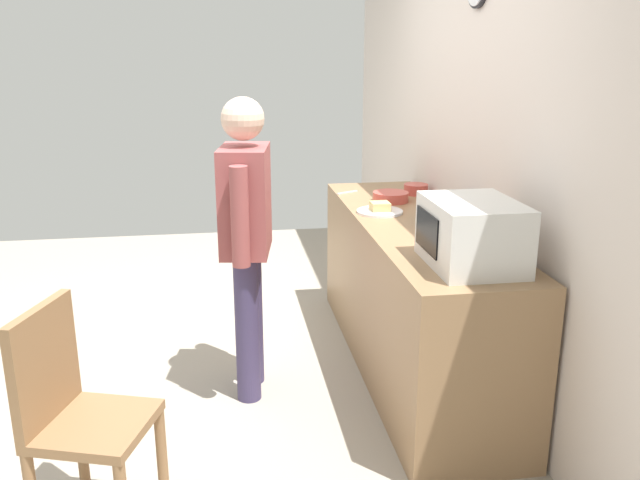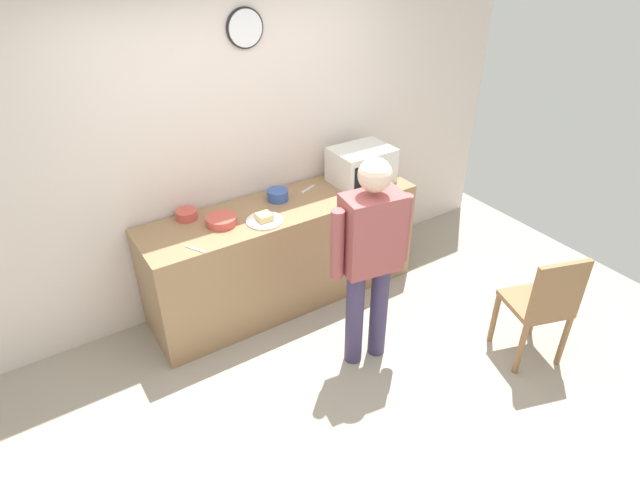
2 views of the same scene
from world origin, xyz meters
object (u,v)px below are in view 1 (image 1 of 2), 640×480
Objects in this scene: sandwich_plate at (380,210)px; fork_utensil at (457,235)px; person_standing at (246,227)px; spoon_utensil at (347,192)px; microwave at (472,233)px; wooden_chair at (75,411)px; salad_bowl at (391,197)px; mixing_bowl at (435,215)px; cereal_bowl at (416,189)px.

sandwich_plate is 0.63m from fork_utensil.
spoon_utensil is at bearing 142.73° from person_standing.
sandwich_plate is 0.17× the size of person_standing.
microwave reaches higher than wooden_chair.
fork_utensil is (0.85, 0.14, -0.03)m from salad_bowl.
mixing_bowl is 1.02× the size of fork_utensil.
wooden_chair is (1.14, -1.78, -0.42)m from mixing_bowl.
mixing_bowl is at bearing 11.87° from salad_bowl.
microwave is 3.09× the size of cereal_bowl.
salad_bowl is 1.33× the size of mixing_bowl.
cereal_bowl is at bearing 125.79° from person_standing.
cereal_bowl is 0.95× the size of spoon_utensil.
wooden_chair is (1.40, -1.52, -0.40)m from sandwich_plate.
salad_bowl reaches higher than fork_utensil.
mixing_bowl is (0.73, -0.11, 0.01)m from cereal_bowl.
cereal_bowl is 0.10× the size of person_standing.
person_standing is 1.31m from wooden_chair.
fork_utensil is (-0.47, 0.11, -0.15)m from microwave.
spoon_utensil is (-1.61, -0.25, -0.15)m from microwave.
salad_bowl is at bearing 153.82° from sandwich_plate.
wooden_chair is (0.37, -1.69, -0.53)m from microwave.
mixing_bowl is 1.02× the size of spoon_utensil.
mixing_bowl reaches higher than wooden_chair.
microwave reaches higher than fork_utensil.
person_standing is (0.38, -0.81, 0.03)m from sandwich_plate.
mixing_bowl is at bearing 173.65° from microwave.
fork_utensil is 1.20m from spoon_utensil.
salad_bowl is (-1.32, -0.03, -0.12)m from microwave.
fork_utensil is (1.03, -0.08, -0.03)m from cereal_bowl.
cereal_bowl is at bearing 76.30° from spoon_utensil.
microwave is 2.17× the size of salad_bowl.
salad_bowl is 1.42× the size of cereal_bowl.
cereal_bowl is 0.17× the size of wooden_chair.
person_standing reaches higher than cereal_bowl.
mixing_bowl is at bearing 96.39° from person_standing.
cereal_bowl reaches higher than sandwich_plate.
salad_bowl is at bearing 124.78° from person_standing.
mixing_bowl reaches higher than cereal_bowl.
sandwich_plate is at bearing -26.18° from salad_bowl.
person_standing is at bearing 145.33° from wooden_chair.
fork_utensil is 1.00× the size of spoon_utensil.
cereal_bowl reaches higher than wooden_chair.
cereal_bowl is at bearing 171.44° from mixing_bowl.
sandwich_plate is 0.36m from mixing_bowl.
fork_utensil is at bearing -4.70° from cereal_bowl.
fork_utensil is 0.10× the size of person_standing.
cereal_bowl is 0.95× the size of fork_utensil.
salad_bowl is 0.29m from cereal_bowl.
salad_bowl is (-0.29, 0.14, 0.01)m from sandwich_plate.
sandwich_plate is at bearing 8.21° from spoon_utensil.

